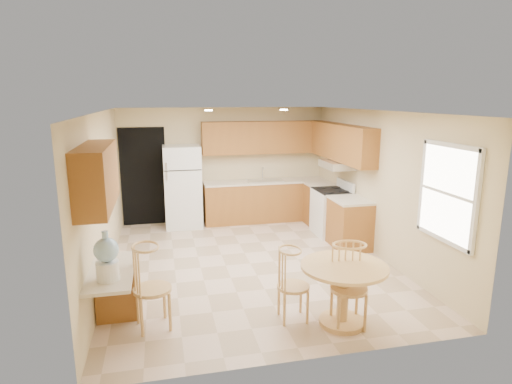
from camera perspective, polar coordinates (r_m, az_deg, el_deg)
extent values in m
plane|color=beige|center=(7.24, -0.77, -9.50)|extent=(5.50, 5.50, 0.00)
cube|color=white|center=(6.71, -0.83, 10.70)|extent=(4.50, 5.50, 0.02)
cube|color=beige|center=(9.53, -4.24, 3.66)|extent=(4.50, 0.02, 2.50)
cube|color=beige|center=(4.31, 6.87, -7.43)|extent=(4.50, 0.02, 2.50)
cube|color=beige|center=(6.78, -19.75, -0.70)|extent=(0.02, 5.50, 2.50)
cube|color=beige|center=(7.64, 15.93, 1.00)|extent=(0.02, 5.50, 2.50)
cube|color=black|center=(9.45, -14.76, 1.98)|extent=(0.90, 0.02, 2.10)
cube|color=#9F6328|center=(9.57, 1.30, -1.25)|extent=(2.75, 0.60, 0.87)
cube|color=beige|center=(9.47, 1.31, 1.43)|extent=(2.75, 0.63, 0.04)
cube|color=#9F6328|center=(9.34, 8.60, -1.74)|extent=(0.60, 0.59, 0.87)
cube|color=beige|center=(9.24, 8.69, 1.00)|extent=(0.63, 0.59, 0.04)
cube|color=#9F6328|center=(8.05, 12.35, -4.21)|extent=(0.60, 0.80, 0.87)
cube|color=beige|center=(7.93, 12.50, -1.06)|extent=(0.63, 0.80, 0.04)
cube|color=#9F6328|center=(9.46, 1.14, 7.29)|extent=(2.75, 0.33, 0.70)
cube|color=#9F6328|center=(8.56, 11.33, 6.49)|extent=(0.33, 2.42, 0.70)
cube|color=#9F6328|center=(5.09, -20.46, 1.94)|extent=(0.33, 1.40, 0.70)
cube|color=silver|center=(9.46, 1.16, 1.55)|extent=(0.78, 0.44, 0.01)
cube|color=silver|center=(8.55, 10.77, 3.61)|extent=(0.50, 0.76, 0.14)
cube|color=#9F6328|center=(5.78, -18.10, -12.18)|extent=(0.48, 0.42, 0.72)
cube|color=beige|center=(5.28, -18.75, -10.02)|extent=(0.50, 1.20, 0.04)
cube|color=white|center=(6.06, 24.22, -0.15)|extent=(0.05, 1.00, 1.20)
cube|color=white|center=(5.96, 24.68, 5.67)|extent=(0.05, 1.10, 0.06)
cube|color=white|center=(6.21, 23.63, -5.74)|extent=(0.05, 1.10, 0.06)
cube|color=white|center=(5.66, 27.32, -1.30)|extent=(0.05, 0.06, 1.28)
cube|color=white|center=(6.48, 21.37, 0.85)|extent=(0.05, 0.06, 1.28)
cylinder|color=white|center=(7.82, -6.35, 10.78)|extent=(0.14, 0.14, 0.02)
cylinder|color=white|center=(8.10, 3.73, 10.88)|extent=(0.14, 0.14, 0.02)
cube|color=white|center=(9.16, -9.76, 0.71)|extent=(0.76, 0.71, 1.73)
cube|color=black|center=(8.73, -9.72, 2.85)|extent=(0.75, 0.01, 0.02)
cube|color=silver|center=(8.73, -11.80, 2.09)|extent=(0.03, 0.03, 0.18)
cube|color=silver|center=(8.70, -11.86, 3.41)|extent=(0.03, 0.03, 0.14)
cube|color=white|center=(8.72, 10.02, -2.71)|extent=(0.65, 0.76, 0.90)
cube|color=black|center=(8.61, 10.14, 0.21)|extent=(0.64, 0.75, 0.02)
cube|color=white|center=(8.70, 11.86, 0.90)|extent=(0.06, 0.76, 0.18)
cylinder|color=#E0B170|center=(5.57, 11.35, -16.58)|extent=(0.56, 0.56, 0.06)
cylinder|color=#E0B170|center=(5.41, 11.51, -13.39)|extent=(0.14, 0.14, 0.69)
cylinder|color=#E0B170|center=(5.26, 11.69, -9.72)|extent=(1.04, 1.04, 0.04)
cylinder|color=#E0B170|center=(5.41, 4.98, -12.46)|extent=(0.41, 0.41, 0.04)
cylinder|color=#E0B170|center=(5.59, 3.01, -14.03)|extent=(0.03, 0.03, 0.43)
cylinder|color=#E0B170|center=(5.67, 5.91, -13.69)|extent=(0.03, 0.03, 0.43)
cylinder|color=#E0B170|center=(5.34, 3.88, -15.37)|extent=(0.03, 0.03, 0.43)
cylinder|color=#E0B170|center=(5.43, 6.92, -14.98)|extent=(0.03, 0.03, 0.43)
cylinder|color=#E0B170|center=(5.34, 12.28, -12.50)|extent=(0.45, 0.45, 0.04)
cylinder|color=#E0B170|center=(5.52, 9.89, -14.32)|extent=(0.04, 0.04, 0.48)
cylinder|color=#E0B170|center=(5.64, 12.98, -13.84)|extent=(0.04, 0.04, 0.48)
cylinder|color=#E0B170|center=(5.26, 11.27, -15.81)|extent=(0.04, 0.04, 0.48)
cylinder|color=#E0B170|center=(5.39, 14.50, -15.26)|extent=(0.04, 0.04, 0.48)
cylinder|color=#E0B170|center=(5.34, -13.64, -12.50)|extent=(0.45, 0.45, 0.04)
cylinder|color=#E0B170|center=(5.60, -15.20, -14.13)|extent=(0.04, 0.04, 0.49)
cylinder|color=#E0B170|center=(5.59, -11.78, -13.99)|extent=(0.04, 0.04, 0.49)
cylinder|color=#E0B170|center=(5.31, -15.34, -15.69)|extent=(0.04, 0.04, 0.49)
cylinder|color=#E0B170|center=(5.30, -11.70, -15.54)|extent=(0.04, 0.04, 0.49)
cylinder|color=white|center=(4.99, -19.15, -9.87)|extent=(0.25, 0.25, 0.21)
sphere|color=#97C4E9|center=(4.90, -19.35, -7.29)|extent=(0.27, 0.27, 0.27)
cylinder|color=#97C4E9|center=(4.85, -19.50, -5.38)|extent=(0.07, 0.07, 0.08)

